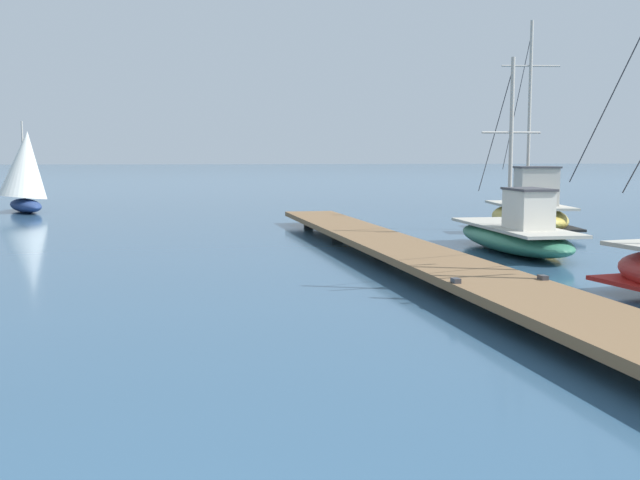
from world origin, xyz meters
The scene contains 4 objects.
floating_dock centered at (4.76, 14.56, 0.36)m, with size 4.05×24.14×0.53m.
fishing_boat_0 centered at (10.64, 22.14, 0.64)m, with size 2.60×5.96×7.01m.
fishing_boat_2 centered at (8.19, 16.99, 0.50)m, with size 2.07×6.16×5.17m.
distant_sailboat centered at (-8.40, 33.28, 1.84)m, with size 3.05×4.25×4.07m.
Camera 1 is at (0.63, -2.84, 2.61)m, focal length 43.64 mm.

